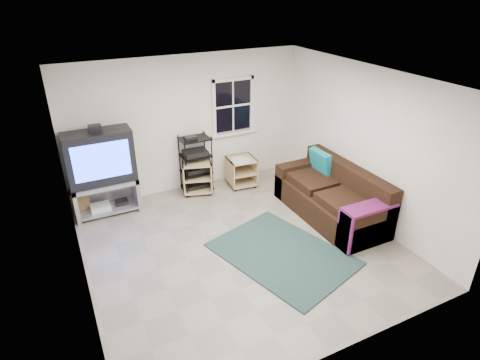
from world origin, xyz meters
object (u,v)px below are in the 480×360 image
tv_unit (101,166)px  side_table_left (197,174)px  sofa (332,198)px  av_rack (196,167)px  side_table_right (241,169)px

tv_unit → side_table_left: size_ratio=2.41×
tv_unit → sofa: size_ratio=0.75×
av_rack → side_table_left: 0.15m
av_rack → side_table_left: size_ratio=1.66×
tv_unit → side_table_left: tv_unit is taller
tv_unit → sofa: (3.53, -1.90, -0.55)m
side_table_right → sofa: sofa is taller
side_table_left → side_table_right: size_ratio=1.11×
side_table_right → sofa: bearing=-63.3°
side_table_right → sofa: size_ratio=0.28×
side_table_left → sofa: bearing=-47.6°
tv_unit → sofa: bearing=-28.3°
sofa → side_table_left: bearing=132.4°
tv_unit → side_table_right: bearing=-2.4°
side_table_right → tv_unit: bearing=177.6°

